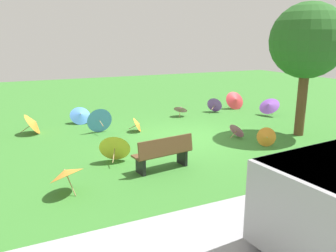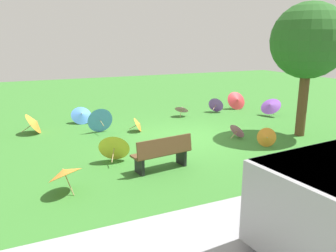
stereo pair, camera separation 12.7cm
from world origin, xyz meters
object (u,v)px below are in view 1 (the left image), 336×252
(parasol_purple_0, at_px, (269,105))
(parasol_orange_2, at_px, (66,173))
(parasol_pink_0, at_px, (237,130))
(parasol_red_0, at_px, (235,100))
(parasol_blue_0, at_px, (80,115))
(park_bench, at_px, (164,153))
(parasol_pink_1, at_px, (181,108))
(parasol_yellow_1, at_px, (115,146))
(shade_tree, at_px, (308,42))
(parasol_orange_3, at_px, (138,124))
(parasol_orange_0, at_px, (267,137))
(parasol_purple_2, at_px, (215,104))
(parasol_blue_1, at_px, (99,120))
(parasol_orange_1, at_px, (34,123))

(parasol_purple_0, relative_size, parasol_orange_2, 1.05)
(parasol_pink_0, distance_m, parasol_red_0, 5.05)
(parasol_blue_0, bearing_deg, park_bench, 99.01)
(parasol_pink_1, xyz_separation_m, parasol_yellow_1, (4.27, 4.27, 0.07))
(parasol_pink_0, bearing_deg, parasol_blue_0, -43.96)
(park_bench, height_order, parasol_pink_1, park_bench)
(shade_tree, height_order, parasol_orange_3, shade_tree)
(parasol_pink_0, relative_size, parasol_yellow_1, 0.67)
(shade_tree, relative_size, parasol_yellow_1, 4.54)
(parasol_red_0, bearing_deg, parasol_purple_0, 102.42)
(parasol_yellow_1, height_order, parasol_orange_2, parasol_yellow_1)
(parasol_red_0, bearing_deg, parasol_pink_0, 54.64)
(shade_tree, bearing_deg, parasol_blue_0, -36.68)
(shade_tree, xyz_separation_m, parasol_orange_0, (1.97, 0.57, -2.93))
(parasol_orange_3, bearing_deg, parasol_orange_2, 52.33)
(parasol_blue_0, height_order, parasol_purple_2, parasol_blue_0)
(parasol_pink_1, xyz_separation_m, parasol_blue_1, (3.92, 1.07, 0.11))
(park_bench, height_order, parasol_orange_1, park_bench)
(parasol_pink_0, distance_m, parasol_orange_1, 7.25)
(park_bench, bearing_deg, parasol_orange_2, 8.17)
(parasol_pink_1, distance_m, parasol_blue_0, 4.31)
(park_bench, relative_size, parasol_purple_2, 2.11)
(parasol_orange_2, bearing_deg, parasol_pink_0, -161.85)
(parasol_orange_2, bearing_deg, shade_tree, -170.77)
(parasol_orange_2, bearing_deg, parasol_orange_3, -127.67)
(parasol_orange_2, distance_m, parasol_orange_3, 5.33)
(parasol_orange_3, bearing_deg, parasol_orange_0, 131.62)
(parasol_orange_0, relative_size, parasol_orange_2, 0.61)
(parasol_pink_1, relative_size, parasol_orange_2, 0.79)
(parasol_pink_1, height_order, parasol_blue_0, parasol_blue_0)
(parasol_blue_1, bearing_deg, park_bench, 97.68)
(shade_tree, bearing_deg, parasol_orange_3, -29.74)
(park_bench, xyz_separation_m, parasol_blue_0, (0.95, -5.98, -0.10))
(parasol_orange_1, relative_size, parasol_blue_1, 1.02)
(parasol_orange_2, bearing_deg, parasol_orange_1, -87.59)
(park_bench, height_order, parasol_yellow_1, park_bench)
(parasol_red_0, bearing_deg, parasol_orange_2, 34.16)
(parasol_pink_1, distance_m, parasol_blue_1, 4.06)
(shade_tree, distance_m, parasol_purple_2, 5.49)
(park_bench, height_order, parasol_purple_2, park_bench)
(parasol_yellow_1, distance_m, parasol_orange_2, 2.21)
(parasol_blue_1, bearing_deg, parasol_purple_0, 175.97)
(parasol_purple_2, bearing_deg, parasol_blue_0, -3.36)
(parasol_purple_2, bearing_deg, parasol_yellow_1, 35.73)
(parasol_yellow_1, bearing_deg, parasol_orange_1, -65.73)
(parasol_orange_0, bearing_deg, parasol_pink_0, -79.35)
(parasol_blue_1, bearing_deg, parasol_orange_1, -20.62)
(parasol_yellow_1, distance_m, parasol_blue_0, 4.80)
(parasol_yellow_1, distance_m, parasol_orange_1, 4.40)
(parasol_orange_0, bearing_deg, parasol_yellow_1, -9.18)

